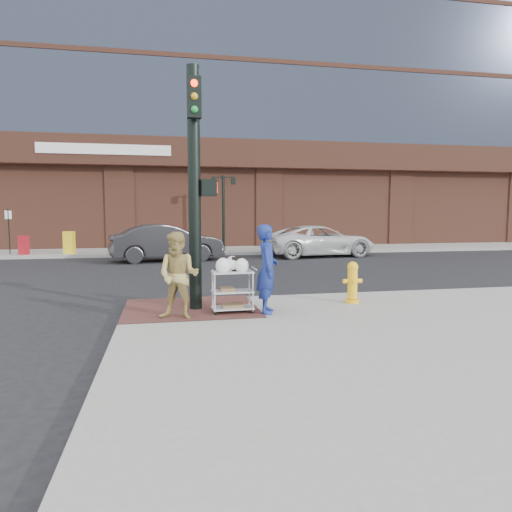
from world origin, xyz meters
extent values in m
plane|color=black|center=(0.00, 0.00, 0.00)|extent=(220.00, 220.00, 0.00)
cube|color=gray|center=(12.50, 32.00, 0.07)|extent=(65.00, 36.00, 0.15)
cube|color=#4C2723|center=(-0.60, 0.90, 0.16)|extent=(2.80, 2.40, 0.01)
cube|color=brown|center=(5.00, 31.00, 14.15)|extent=(42.00, 26.00, 28.00)
cylinder|color=black|center=(2.00, 16.00, 2.15)|extent=(0.16, 0.16, 4.00)
cube|color=black|center=(2.00, 16.00, 4.05)|extent=(1.20, 0.06, 0.06)
cube|color=black|center=(1.45, 16.00, 3.85)|extent=(0.22, 0.22, 0.35)
cube|color=black|center=(2.55, 16.00, 3.85)|extent=(0.22, 0.22, 0.35)
cylinder|color=black|center=(-8.50, 15.00, 1.25)|extent=(0.05, 0.05, 2.20)
cylinder|color=black|center=(-0.50, 0.80, 2.65)|extent=(0.26, 0.26, 5.00)
cube|color=black|center=(-0.20, 0.80, 2.70)|extent=(0.32, 0.28, 0.34)
cube|color=#FF260C|center=(-0.04, 0.80, 2.70)|extent=(0.02, 0.18, 0.22)
cube|color=black|center=(-0.50, 0.52, 4.45)|extent=(0.28, 0.18, 0.80)
imported|color=navy|center=(0.90, 0.15, 1.05)|extent=(0.58, 0.74, 1.80)
imported|color=tan|center=(-0.87, -0.04, 0.99)|extent=(0.99, 0.88, 1.68)
imported|color=#232225|center=(-1.07, 11.94, 0.82)|extent=(5.20, 2.56, 1.64)
imported|color=silver|center=(6.36, 12.66, 0.76)|extent=(5.73, 3.12, 1.52)
cube|color=#B0AFB5|center=(0.21, 0.30, 0.99)|extent=(0.84, 0.49, 0.03)
cube|color=#B0AFB5|center=(0.21, 0.30, 0.59)|extent=(0.84, 0.49, 0.03)
cube|color=#B0AFB5|center=(0.21, 0.30, 0.25)|extent=(0.84, 0.49, 0.03)
cube|color=black|center=(0.31, 0.34, 1.13)|extent=(0.20, 0.13, 0.29)
cube|color=brown|center=(0.10, 0.30, 0.64)|extent=(0.28, 0.31, 0.07)
cube|color=brown|center=(0.21, 0.30, 0.30)|extent=(0.42, 0.33, 0.06)
cylinder|color=yellow|center=(3.01, 0.76, 0.19)|extent=(0.31, 0.31, 0.09)
cylinder|color=yellow|center=(3.01, 0.76, 0.59)|extent=(0.22, 0.22, 0.69)
sphere|color=yellow|center=(3.01, 0.76, 0.97)|extent=(0.24, 0.24, 0.24)
cylinder|color=yellow|center=(3.01, 0.76, 0.65)|extent=(0.44, 0.10, 0.10)
cube|color=maroon|center=(-7.80, 14.74, 0.60)|extent=(0.48, 0.47, 0.91)
cube|color=yellow|center=(-5.76, 14.86, 0.69)|extent=(0.53, 0.50, 1.09)
camera|label=1|loc=(-1.09, -8.79, 2.21)|focal=32.00mm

